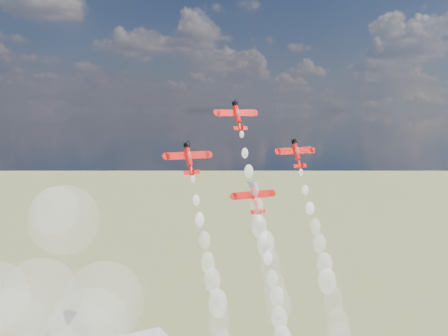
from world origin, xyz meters
name	(u,v)px	position (x,y,z in m)	size (l,w,h in m)	color
plane_lead	(237,115)	(-15.29, 13.52, 112.79)	(10.88, 5.18, 7.33)	red
plane_left	(189,158)	(-30.53, 9.23, 103.03)	(10.88, 5.18, 7.33)	red
plane_right	(297,153)	(-0.06, 9.23, 103.03)	(10.88, 5.18, 7.33)	red
plane_slot	(255,197)	(-15.29, 4.95, 93.26)	(10.88, 5.18, 7.33)	red
smoke_trail_lead	(270,268)	(-15.10, -1.81, 77.64)	(5.21, 20.02, 41.37)	white
smoke_trail_left	(220,329)	(-30.63, -6.50, 67.90)	(5.53, 20.21, 42.00)	white
smoke_trail_right	(333,304)	(-0.06, -6.21, 67.80)	(5.57, 19.74, 41.41)	white
drifted_smoke_cloud	(24,319)	(-66.14, 22.85, 66.38)	(60.91, 33.48, 50.70)	white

